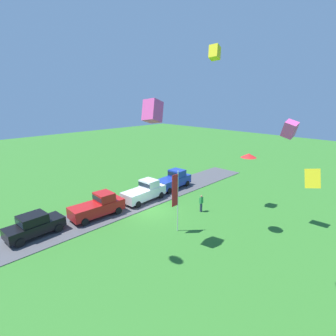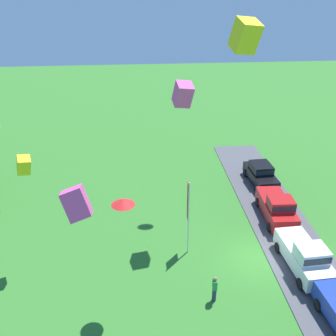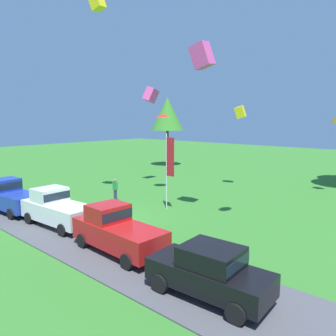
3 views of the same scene
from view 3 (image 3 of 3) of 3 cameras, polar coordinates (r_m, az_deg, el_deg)
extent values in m
plane|color=#337528|center=(20.84, -10.66, -9.00)|extent=(120.00, 120.00, 0.00)
cube|color=#4C4C51|center=(19.32, -17.37, -10.58)|extent=(36.00, 4.40, 0.06)
cube|color=#1E389E|center=(24.41, -25.64, -4.92)|extent=(5.11, 2.22, 1.00)
cube|color=#1E389E|center=(24.94, -26.61, -2.59)|extent=(1.61, 1.85, 0.80)
cube|color=#19232D|center=(24.94, -26.61, -2.59)|extent=(1.64, 1.82, 0.44)
cylinder|color=black|center=(26.40, -25.49, -5.05)|extent=(0.69, 0.28, 0.68)
cylinder|color=black|center=(22.66, -25.65, -7.22)|extent=(0.69, 0.28, 0.68)
cylinder|color=black|center=(23.48, -21.70, -6.44)|extent=(0.69, 0.28, 0.68)
cube|color=white|center=(20.21, -18.54, -7.20)|extent=(5.10, 2.17, 1.00)
cube|color=white|center=(20.65, -19.88, -4.36)|extent=(1.59, 1.84, 0.80)
cube|color=#19232D|center=(20.65, -19.88, -4.36)|extent=(1.62, 1.80, 0.44)
cylinder|color=black|center=(21.32, -23.06, -8.02)|extent=(0.69, 0.28, 0.68)
cylinder|color=black|center=(22.19, -18.95, -7.15)|extent=(0.69, 0.28, 0.68)
cylinder|color=black|center=(18.52, -17.90, -10.24)|extent=(0.69, 0.28, 0.68)
cylinder|color=black|center=(19.52, -13.45, -9.08)|extent=(0.69, 0.28, 0.68)
cube|color=red|center=(15.74, -8.57, -11.37)|extent=(5.07, 2.10, 1.00)
cube|color=red|center=(16.07, -10.40, -7.61)|extent=(1.57, 1.82, 0.80)
cube|color=#19232D|center=(16.07, -10.40, -7.61)|extent=(1.60, 1.79, 0.44)
cylinder|color=black|center=(16.76, -14.68, -12.12)|extent=(0.69, 0.27, 0.68)
cylinder|color=black|center=(17.70, -9.61, -10.82)|extent=(0.69, 0.27, 0.68)
cylinder|color=black|center=(14.17, -7.14, -15.85)|extent=(0.69, 0.27, 0.68)
cylinder|color=black|center=(15.27, -1.73, -13.93)|extent=(0.69, 0.27, 0.68)
cube|color=black|center=(12.12, 7.08, -18.18)|extent=(4.49, 2.04, 0.80)
cube|color=black|center=(11.76, 7.58, -15.03)|extent=(2.09, 1.75, 0.70)
cube|color=#19232D|center=(11.76, 7.58, -15.03)|extent=(2.13, 1.72, 0.38)
cylinder|color=black|center=(12.45, -1.39, -19.42)|extent=(0.69, 0.28, 0.68)
cylinder|color=black|center=(13.67, 3.38, -16.74)|extent=(0.69, 0.28, 0.68)
cylinder|color=black|center=(11.05, 11.78, -23.57)|extent=(0.69, 0.28, 0.68)
cylinder|color=black|center=(12.40, 15.53, -19.87)|extent=(0.69, 0.28, 0.68)
cylinder|color=#2D334C|center=(25.39, -9.15, -4.73)|extent=(0.24, 0.24, 0.88)
cube|color=#2D8E47|center=(25.23, -9.19, -3.10)|extent=(0.36, 0.22, 0.60)
sphere|color=#9E7051|center=(25.15, -9.22, -2.16)|extent=(0.22, 0.22, 0.22)
cylinder|color=brown|center=(43.49, -0.11, 3.49)|extent=(0.36, 0.36, 4.73)
cone|color=#387F28|center=(43.33, -0.11, 9.41)|extent=(4.26, 4.26, 4.26)
cylinder|color=silver|center=(22.46, -0.27, -0.66)|extent=(0.08, 0.08, 5.26)
cube|color=red|center=(22.08, 0.41, 1.94)|extent=(0.64, 0.04, 2.63)
cube|color=#EA4C9E|center=(20.90, 5.94, 18.88)|extent=(1.48, 1.32, 1.74)
cube|color=yellow|center=(27.03, -12.29, 26.50)|extent=(1.24, 1.12, 1.40)
cube|color=#EA4C9E|center=(31.10, -3.02, 12.60)|extent=(1.27, 1.26, 1.64)
cube|color=yellow|center=(29.97, 12.47, 9.49)|extent=(1.12, 1.08, 1.26)
cone|color=red|center=(27.65, -0.91, 9.12)|extent=(1.69, 1.69, 0.33)
camera|label=1|loc=(30.32, 42.57, 15.39)|focal=28.00mm
camera|label=2|loc=(41.88, -20.56, 22.69)|focal=42.00mm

